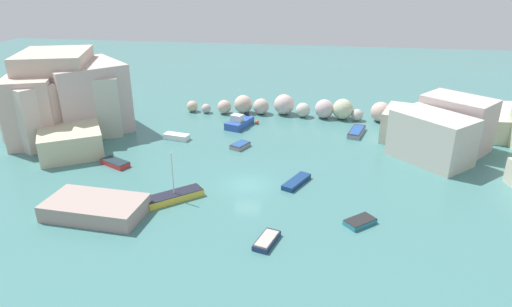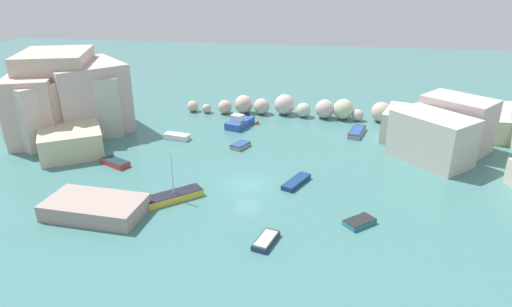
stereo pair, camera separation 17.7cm
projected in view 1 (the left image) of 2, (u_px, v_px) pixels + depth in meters
name	position (u px, v px, depth m)	size (l,w,h in m)	color
cove_water	(247.00, 185.00, 42.23)	(160.00, 160.00, 0.00)	#437B78
cliff_headland_left	(64.00, 102.00, 53.92)	(15.01, 18.24, 9.79)	#BFBC9C
cliff_headland_right	(478.00, 132.00, 49.39)	(22.08, 25.60, 5.88)	beige
rock_breakwater	(310.00, 108.00, 60.52)	(29.92, 3.78, 2.79)	beige
stone_dock	(96.00, 208.00, 36.86)	(8.01, 4.31, 1.38)	#A69188
channel_buoy	(257.00, 122.00, 58.21)	(0.50, 0.50, 0.50)	#E04C28
moored_boat_0	(239.00, 122.00, 57.15)	(3.32, 4.77, 1.75)	#2F55B1
moored_boat_1	(360.00, 222.00, 35.74)	(2.79, 2.69, 0.44)	teal
moored_boat_2	(177.00, 137.00, 53.11)	(3.20, 1.76, 0.65)	white
moored_boat_3	(267.00, 240.00, 33.31)	(1.91, 3.04, 0.44)	navy
moored_boat_4	(240.00, 145.00, 50.68)	(2.24, 2.67, 0.50)	gray
moored_boat_5	(400.00, 149.00, 49.43)	(2.16, 3.68, 0.67)	gray
moored_boat_6	(174.00, 196.00, 39.40)	(4.87, 4.54, 4.56)	yellow
moored_boat_7	(115.00, 163.00, 46.19)	(3.44, 2.64, 0.55)	red
moored_boat_8	(356.00, 132.00, 54.72)	(2.47, 4.53, 0.59)	gray
moored_boat_9	(296.00, 182.00, 42.26)	(2.63, 3.91, 0.47)	navy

